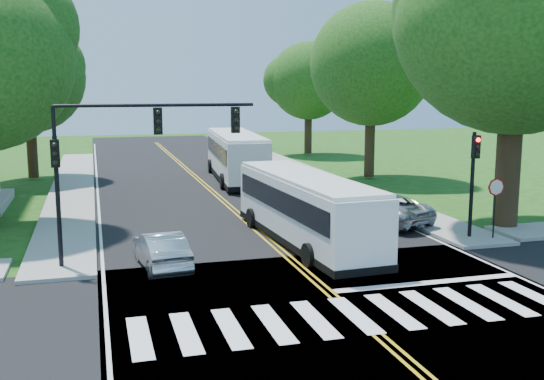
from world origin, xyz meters
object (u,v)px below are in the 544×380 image
object	(u,v)px
bus_lead	(305,207)
bus_follow	(236,155)
signal_nw	(125,145)
signal_ne	(473,170)
dark_sedan	(324,189)
suv	(379,208)
hatchback	(161,250)

from	to	relation	value
bus_lead	bus_follow	size ratio (longest dim) A/B	0.88
signal_nw	signal_ne	bearing A→B (deg)	0.05
signal_nw	dark_sedan	distance (m)	16.48
dark_sedan	signal_nw	bearing A→B (deg)	24.44
signal_nw	suv	xyz separation A→B (m)	(11.72, 3.94, -3.63)
signal_nw	signal_ne	size ratio (longest dim) A/B	1.62
bus_follow	signal_ne	bearing A→B (deg)	111.00
bus_follow	dark_sedan	distance (m)	9.16
signal_nw	bus_follow	size ratio (longest dim) A/B	0.57
signal_ne	suv	world-z (taller)	signal_ne
suv	dark_sedan	bearing A→B (deg)	-108.88
signal_ne	bus_follow	size ratio (longest dim) A/B	0.35
bus_follow	suv	world-z (taller)	bus_follow
dark_sedan	hatchback	bearing A→B (deg)	29.03
signal_nw	suv	bearing A→B (deg)	18.60
signal_ne	bus_lead	distance (m)	7.17
signal_nw	hatchback	bearing A→B (deg)	-33.11
hatchback	dark_sedan	distance (m)	15.79
signal_nw	suv	world-z (taller)	signal_nw
hatchback	dark_sedan	xyz separation A→B (m)	(10.50, 11.79, -0.10)
dark_sedan	bus_lead	bearing A→B (deg)	46.22
bus_lead	hatchback	world-z (taller)	bus_lead
suv	dark_sedan	size ratio (longest dim) A/B	1.37
bus_lead	bus_follow	xyz separation A→B (m)	(1.14, 18.18, 0.20)
signal_nw	bus_lead	xyz separation A→B (m)	(7.17, 1.38, -2.87)
hatchback	bus_follow	bearing A→B (deg)	-115.35
bus_lead	dark_sedan	bearing A→B (deg)	-117.89
bus_follow	dark_sedan	bearing A→B (deg)	115.78
signal_nw	suv	size ratio (longest dim) A/B	1.35
bus_lead	dark_sedan	size ratio (longest dim) A/B	2.87
suv	dark_sedan	xyz separation A→B (m)	(-0.12, 7.14, -0.17)
suv	dark_sedan	world-z (taller)	suv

